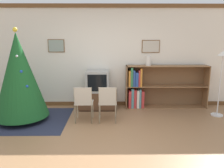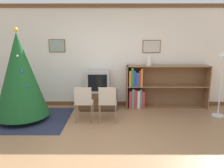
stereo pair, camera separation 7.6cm
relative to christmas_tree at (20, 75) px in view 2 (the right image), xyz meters
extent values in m
plane|color=#936B47|center=(1.85, -1.31, -1.04)|extent=(24.00, 24.00, 0.00)
cube|color=silver|center=(1.85, 1.15, 0.31)|extent=(8.34, 0.08, 2.70)
cube|color=brown|center=(1.85, 1.09, 1.61)|extent=(8.34, 0.03, 0.10)
cube|color=brown|center=(1.85, 1.09, -0.99)|extent=(8.34, 0.03, 0.10)
cube|color=brown|center=(0.58, 1.10, 0.60)|extent=(0.43, 0.02, 0.34)
cube|color=gray|center=(0.58, 1.09, 0.60)|extent=(0.40, 0.01, 0.30)
cube|color=brown|center=(3.09, 1.10, 0.59)|extent=(0.47, 0.02, 0.33)
cube|color=#BCB7A8|center=(3.09, 1.09, 0.59)|extent=(0.44, 0.01, 0.30)
cube|color=#23283D|center=(0.00, 0.00, -1.03)|extent=(2.07, 1.67, 0.01)
cylinder|color=maroon|center=(0.00, 0.00, -0.98)|extent=(0.36, 0.36, 0.10)
cone|color=#195123|center=(0.00, 0.00, 0.00)|extent=(1.18, 1.18, 1.86)
sphere|color=yellow|center=(0.00, 0.00, 0.99)|extent=(0.10, 0.10, 0.10)
sphere|color=gold|center=(-0.23, 0.13, 0.08)|extent=(0.05, 0.05, 0.05)
sphere|color=silver|center=(-0.44, -0.07, -0.51)|extent=(0.05, 0.05, 0.05)
sphere|color=gold|center=(-0.37, -0.03, -0.27)|extent=(0.05, 0.05, 0.05)
sphere|color=#1E4CB2|center=(-0.13, 0.07, 0.45)|extent=(0.05, 0.05, 0.05)
sphere|color=#1E4CB2|center=(0.14, -0.21, 0.12)|extent=(0.06, 0.06, 0.06)
sphere|color=silver|center=(0.05, -0.15, 0.44)|extent=(0.05, 0.05, 0.05)
sphere|color=#1E4CB2|center=(0.14, 0.30, -0.13)|extent=(0.05, 0.05, 0.05)
sphere|color=#1E4CB2|center=(0.25, -0.24, -0.19)|extent=(0.06, 0.06, 0.06)
sphere|color=red|center=(-0.32, 0.05, -0.10)|extent=(0.06, 0.06, 0.06)
cube|color=#412A1A|center=(1.68, 0.81, -1.01)|extent=(0.94, 0.53, 0.05)
cube|color=brown|center=(1.68, 0.81, -0.77)|extent=(0.98, 0.55, 0.43)
cube|color=#9E9E99|center=(1.68, 0.81, -0.29)|extent=(0.58, 0.53, 0.54)
cube|color=black|center=(1.68, 0.54, -0.29)|extent=(0.47, 0.01, 0.42)
cube|color=#BCB29E|center=(1.42, -0.06, -0.60)|extent=(0.40, 0.40, 0.02)
cube|color=#BCB29E|center=(1.42, -0.25, -0.41)|extent=(0.35, 0.02, 0.38)
cylinder|color=beige|center=(1.24, 0.12, -0.82)|extent=(0.02, 0.02, 0.42)
cylinder|color=beige|center=(1.60, 0.12, -0.82)|extent=(0.02, 0.02, 0.42)
cylinder|color=beige|center=(1.24, -0.24, -0.82)|extent=(0.02, 0.02, 0.42)
cylinder|color=beige|center=(1.60, -0.24, -0.82)|extent=(0.02, 0.02, 0.42)
cylinder|color=beige|center=(1.24, -0.24, -0.63)|extent=(0.02, 0.02, 0.82)
cylinder|color=beige|center=(1.60, -0.24, -0.63)|extent=(0.02, 0.02, 0.82)
cube|color=#BCB29E|center=(1.95, -0.06, -0.60)|extent=(0.40, 0.40, 0.02)
cube|color=#BCB29E|center=(1.95, -0.25, -0.41)|extent=(0.35, 0.02, 0.38)
cylinder|color=beige|center=(1.77, 0.12, -0.82)|extent=(0.02, 0.02, 0.42)
cylinder|color=beige|center=(2.13, 0.12, -0.82)|extent=(0.02, 0.02, 0.42)
cylinder|color=beige|center=(1.77, -0.24, -0.82)|extent=(0.02, 0.02, 0.42)
cylinder|color=beige|center=(2.13, -0.24, -0.82)|extent=(0.02, 0.02, 0.42)
cylinder|color=beige|center=(1.77, -0.24, -0.63)|extent=(0.02, 0.02, 0.82)
cylinder|color=beige|center=(2.13, -0.24, -0.63)|extent=(0.02, 0.02, 0.82)
cube|color=olive|center=(2.44, 0.91, -0.47)|extent=(0.02, 0.36, 1.14)
cube|color=olive|center=(4.57, 0.91, -0.47)|extent=(0.02, 0.36, 1.14)
cube|color=olive|center=(3.50, 0.91, 0.09)|extent=(2.15, 0.36, 0.02)
cube|color=olive|center=(3.50, 0.91, -1.03)|extent=(2.15, 0.36, 0.02)
cube|color=olive|center=(3.50, 0.91, -0.44)|extent=(2.11, 0.36, 0.02)
cube|color=brown|center=(3.50, 1.08, -0.47)|extent=(2.15, 0.01, 1.14)
cube|color=#B73333|center=(2.53, 0.87, -0.79)|extent=(0.07, 0.26, 0.46)
cube|color=teal|center=(2.60, 0.85, -0.76)|extent=(0.06, 0.24, 0.51)
cube|color=#B73333|center=(2.67, 0.88, -0.77)|extent=(0.07, 0.29, 0.49)
cube|color=silver|center=(2.74, 0.84, -0.78)|extent=(0.06, 0.22, 0.47)
cube|color=teal|center=(2.80, 0.88, -0.77)|extent=(0.05, 0.29, 0.50)
cube|color=#B73333|center=(2.87, 0.87, -0.79)|extent=(0.07, 0.28, 0.45)
cube|color=orange|center=(2.51, 0.85, -0.23)|extent=(0.05, 0.23, 0.41)
cube|color=#337547|center=(2.57, 0.88, -0.19)|extent=(0.06, 0.29, 0.50)
cube|color=#2D4C93|center=(2.63, 0.88, -0.22)|extent=(0.05, 0.29, 0.42)
cube|color=#2D4C93|center=(2.70, 0.88, -0.25)|extent=(0.08, 0.30, 0.37)
cube|color=#B73333|center=(2.76, 0.88, -0.22)|extent=(0.04, 0.29, 0.42)
cube|color=orange|center=(2.81, 0.86, -0.20)|extent=(0.05, 0.25, 0.47)
cylinder|color=silver|center=(3.01, 0.92, 0.22)|extent=(0.13, 0.13, 0.24)
torus|color=silver|center=(3.01, 0.92, 0.34)|extent=(0.11, 0.11, 0.02)
cylinder|color=silver|center=(4.60, 0.25, -1.02)|extent=(0.28, 0.28, 0.03)
cylinder|color=silver|center=(4.60, 0.25, -0.30)|extent=(0.03, 0.03, 1.42)
cone|color=white|center=(4.60, 0.25, 0.47)|extent=(0.28, 0.28, 0.12)
camera|label=1|loc=(2.00, -4.75, 0.83)|focal=35.00mm
camera|label=2|loc=(2.07, -4.75, 0.83)|focal=35.00mm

